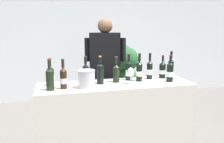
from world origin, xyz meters
TOP-DOWN VIEW (x-y plane):
  - wall_back at (0.00, 2.60)m, footprint 8.00×0.10m
  - counter at (0.00, 0.00)m, footprint 1.83×0.55m
  - wine_bottle_0 at (0.49, 0.15)m, footprint 0.07×0.07m
  - wine_bottle_1 at (0.67, -0.06)m, footprint 0.08×0.08m
  - wine_bottle_2 at (0.67, 0.16)m, footprint 0.08×0.08m
  - wine_bottle_3 at (0.78, 0.13)m, footprint 0.07×0.07m
  - wine_bottle_4 at (0.02, 0.08)m, footprint 0.08×0.08m
  - wine_bottle_5 at (-0.34, 0.14)m, footprint 0.08×0.08m
  - wine_bottle_6 at (0.31, 0.06)m, footprint 0.07×0.07m
  - wine_bottle_7 at (-0.18, 0.04)m, footprint 0.08×0.08m
  - wine_bottle_8 at (-0.75, -0.10)m, footprint 0.08×0.08m
  - wine_bottle_9 at (0.20, 0.15)m, footprint 0.08×0.08m
  - wine_bottle_10 at (-0.61, -0.07)m, footprint 0.07×0.07m
  - wine_bottle_11 at (-0.75, 0.10)m, footprint 0.08×0.08m
  - wine_glass at (0.16, -0.05)m, footprint 0.08×0.08m
  - ice_bucket at (-0.36, -0.10)m, footprint 0.19×0.19m
  - person_server at (0.01, 0.61)m, footprint 0.57×0.34m
  - potted_shrub at (0.51, 1.33)m, footprint 0.63×0.59m

SIDE VIEW (x-z plane):
  - counter at x=0.00m, z-range 0.00..0.93m
  - person_server at x=0.01m, z-range -0.02..1.69m
  - potted_shrub at x=0.51m, z-range 0.19..1.52m
  - ice_bucket at x=-0.36m, z-range 0.93..1.13m
  - wine_bottle_2 at x=0.67m, z-range 0.89..1.19m
  - wine_bottle_11 at x=-0.75m, z-range 0.89..1.20m
  - wine_bottle_5 at x=-0.34m, z-range 0.89..1.21m
  - wine_bottle_4 at x=0.02m, z-range 0.89..1.21m
  - wine_bottle_10 at x=-0.61m, z-range 0.89..1.21m
  - wine_bottle_0 at x=0.49m, z-range 0.88..1.22m
  - wine_bottle_9 at x=0.20m, z-range 0.88..1.22m
  - wine_bottle_1 at x=0.67m, z-range 0.89..1.22m
  - wine_bottle_6 at x=0.31m, z-range 0.88..1.23m
  - wine_bottle_8 at x=-0.75m, z-range 0.89..1.23m
  - wine_bottle_7 at x=-0.18m, z-range 0.90..1.23m
  - wine_glass at x=0.16m, z-range 0.97..1.16m
  - wine_bottle_3 at x=0.78m, z-range 0.89..1.25m
  - wall_back at x=0.00m, z-range 0.00..2.80m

